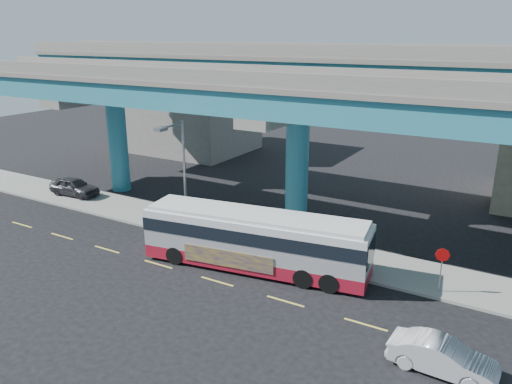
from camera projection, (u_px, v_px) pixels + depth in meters
The scene contains 10 objects.
ground at pixel (220, 279), 26.23m from camera, with size 120.00×120.00×0.00m, color black.
sidewalk at pixel (271, 242), 30.73m from camera, with size 70.00×4.00×0.15m, color gray.
lane_markings at pixel (217, 281), 25.98m from camera, with size 58.00×0.12×0.01m.
viaduct at pixel (300, 87), 30.95m from camera, with size 52.00×12.40×11.70m.
building_concrete at pixel (192, 109), 54.23m from camera, with size 12.00×10.00×9.00m, color gray.
transit_bus at pixel (255, 238), 26.97m from camera, with size 12.71×4.53×3.20m.
sedan at pixel (442, 357), 18.86m from camera, with size 4.06×1.54×1.32m, color silver.
parked_car at pixel (74, 186), 39.20m from camera, with size 4.29×1.98×1.43m, color #2A2A2E.
street_lamp at pixel (178, 163), 30.14m from camera, with size 0.50×2.39×7.24m.
stop_sign at pixel (442, 261), 24.21m from camera, with size 0.68×0.22×2.31m.
Camera 1 is at (13.55, -19.42, 12.33)m, focal length 35.00 mm.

